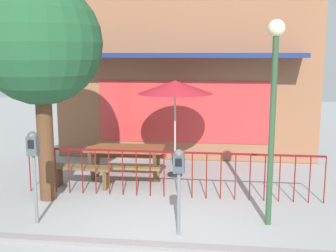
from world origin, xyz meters
The scene contains 11 objects.
ground centered at (0.00, 0.00, 0.00)m, with size 40.00×40.00×0.00m, color #98999B.
pub_storefront centered at (0.00, 5.09, 2.82)m, with size 7.23×1.44×5.67m.
patio_fence_front centered at (0.00, 1.82, 0.66)m, with size 6.10×0.04×0.97m.
picnic_table_left centered at (-1.20, 2.91, 0.61)m, with size 1.83×1.39×0.79m.
patio_umbrella centered at (-0.08, 3.34, 2.13)m, with size 1.77×1.77×2.31m.
patio_bench centered at (-2.03, 2.22, 0.35)m, with size 1.42×0.44×0.48m.
parking_meter_near centered at (0.33, 0.05, 1.10)m, with size 0.18×0.17×1.43m.
parking_meter_far centered at (-2.17, 0.21, 1.26)m, with size 0.18×0.17×1.63m.
street_tree centered at (-2.47, 1.39, 3.08)m, with size 2.37×2.37×4.30m.
street_lamp centered at (1.83, 0.65, 2.30)m, with size 0.28×0.28×3.46m.
curb_edge centered at (0.00, -0.44, 0.00)m, with size 10.13×0.20×0.11m, color gray.
Camera 1 is at (0.93, -6.25, 2.92)m, focal length 44.04 mm.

